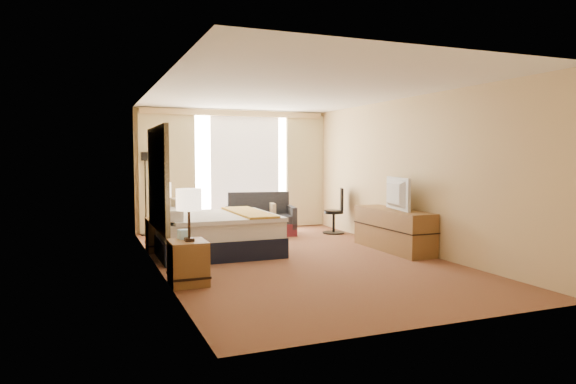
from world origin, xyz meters
name	(u,v)px	position (x,y,z in m)	size (l,w,h in m)	color
floor	(294,258)	(0.00, 0.00, 0.00)	(4.20, 7.00, 0.02)	#5D1F1A
ceiling	(294,91)	(0.00, 0.00, 2.60)	(4.20, 7.00, 0.02)	white
wall_back	(233,170)	(0.00, 3.50, 1.30)	(4.20, 0.02, 2.60)	tan
wall_front	(438,189)	(0.00, -3.50, 1.30)	(4.20, 0.02, 2.60)	tan
wall_left	(157,178)	(-2.10, 0.00, 1.30)	(0.02, 7.00, 2.60)	tan
wall_right	(408,174)	(2.10, 0.00, 1.30)	(0.02, 7.00, 2.60)	tan
headboard	(158,179)	(-2.06, 0.20, 1.28)	(0.06, 1.85, 1.50)	black
nightstand_left	(188,263)	(-1.87, -1.05, 0.28)	(0.45, 0.52, 0.55)	brown
nightstand_right	(160,234)	(-1.87, 1.45, 0.28)	(0.45, 0.52, 0.55)	brown
media_dresser	(393,230)	(1.83, 0.00, 0.35)	(0.50, 1.80, 0.70)	brown
window	(245,169)	(0.25, 3.47, 1.32)	(2.30, 0.02, 2.30)	white
curtains	(235,165)	(0.00, 3.39, 1.41)	(4.12, 0.19, 2.56)	#C9BE8E
bed	(215,233)	(-1.06, 0.85, 0.34)	(1.90, 1.74, 0.92)	black
loveseat	(260,221)	(0.28, 2.49, 0.28)	(1.49, 0.97, 0.86)	maroon
floor_lamp	(145,177)	(-1.90, 3.30, 1.19)	(0.21, 0.21, 1.69)	black
desk_chair	(336,213)	(1.80, 2.07, 0.42)	(0.47, 0.47, 0.94)	black
lamp_left	(189,201)	(-1.86, -1.10, 1.06)	(0.31, 0.31, 0.65)	black
lamp_right	(162,191)	(-1.82, 1.42, 1.02)	(0.29, 0.29, 0.61)	black
tissue_box	(184,234)	(-1.89, -0.88, 0.61)	(0.13, 0.13, 0.12)	#95C4E6
telephone	(167,216)	(-1.75, 1.49, 0.59)	(0.19, 0.14, 0.07)	black
television	(393,194)	(1.78, -0.04, 0.97)	(0.95, 0.12, 0.55)	black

